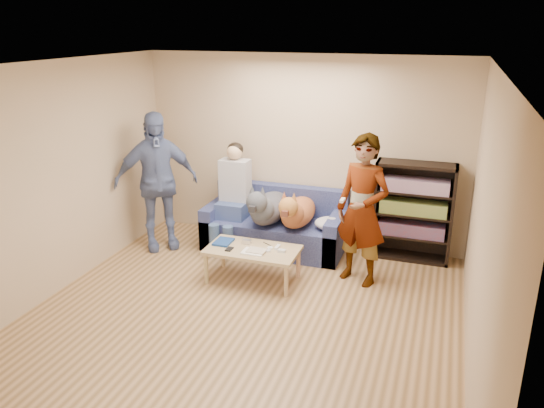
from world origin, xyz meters
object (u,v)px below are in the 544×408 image
(person_seated, at_px, (233,193))
(bookshelf, at_px, (413,209))
(person_standing_left, at_px, (156,182))
(dog_gray, at_px, (267,208))
(notebook_blue, at_px, (223,242))
(camera_silver, at_px, (247,242))
(person_standing_right, at_px, (362,210))
(sofa, at_px, (276,228))
(coffee_table, at_px, (253,252))
(dog_tan, at_px, (296,212))

(person_seated, xyz_separation_m, bookshelf, (2.38, 0.36, -0.09))
(person_standing_left, height_order, dog_gray, person_standing_left)
(notebook_blue, distance_m, camera_silver, 0.29)
(person_standing_right, xyz_separation_m, sofa, (-1.28, 0.64, -0.62))
(notebook_blue, height_order, sofa, sofa)
(person_standing_right, height_order, camera_silver, person_standing_right)
(person_seated, bearing_deg, coffee_table, -55.51)
(camera_silver, distance_m, person_seated, 1.02)
(person_standing_right, xyz_separation_m, person_standing_left, (-2.80, 0.14, 0.05))
(person_standing_left, relative_size, bookshelf, 1.46)
(camera_silver, bearing_deg, person_seated, 122.65)
(dog_gray, height_order, bookshelf, bookshelf)
(notebook_blue, xyz_separation_m, dog_gray, (0.30, 0.78, 0.22))
(person_standing_right, distance_m, dog_gray, 1.40)
(person_standing_right, relative_size, coffee_table, 1.64)
(person_standing_right, distance_m, bookshelf, 1.05)
(camera_silver, xyz_separation_m, bookshelf, (1.86, 1.17, 0.23))
(person_standing_right, distance_m, person_seated, 1.93)
(dog_gray, distance_m, bookshelf, 1.90)
(person_standing_right, xyz_separation_m, notebook_blue, (-1.61, -0.37, -0.47))
(person_seated, height_order, dog_tan, person_seated)
(dog_tan, distance_m, coffee_table, 0.93)
(person_seated, bearing_deg, bookshelf, 8.61)
(person_standing_right, xyz_separation_m, dog_tan, (-0.92, 0.42, -0.27))
(dog_tan, xyz_separation_m, coffee_table, (-0.30, -0.84, -0.26))
(dog_gray, xyz_separation_m, coffee_table, (0.10, -0.83, -0.28))
(dog_tan, height_order, bookshelf, bookshelf)
(person_standing_left, relative_size, camera_silver, 17.22)
(dog_tan, relative_size, coffee_table, 1.06)
(dog_tan, height_order, coffee_table, dog_tan)
(sofa, bearing_deg, person_seated, -167.70)
(dog_tan, bearing_deg, bookshelf, 17.47)
(notebook_blue, height_order, person_seated, person_seated)
(person_standing_right, distance_m, coffee_table, 1.39)
(person_standing_left, distance_m, person_seated, 1.03)
(dog_gray, bearing_deg, notebook_blue, -111.02)
(sofa, relative_size, bookshelf, 1.46)
(person_standing_right, relative_size, dog_tan, 1.55)
(person_standing_left, xyz_separation_m, notebook_blue, (1.19, -0.50, -0.51))
(notebook_blue, distance_m, coffee_table, 0.41)
(camera_silver, distance_m, coffee_table, 0.18)
(sofa, distance_m, person_seated, 0.77)
(person_seated, xyz_separation_m, dog_tan, (0.94, -0.09, -0.14))
(camera_silver, bearing_deg, dog_tan, 59.88)
(camera_silver, distance_m, dog_tan, 0.85)
(camera_silver, bearing_deg, dog_gray, 88.47)
(sofa, height_order, person_seated, person_seated)
(sofa, relative_size, person_seated, 1.29)
(bookshelf, bearing_deg, dog_gray, -165.80)
(notebook_blue, xyz_separation_m, dog_tan, (0.70, 0.79, 0.20))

